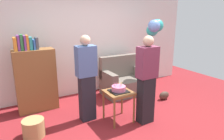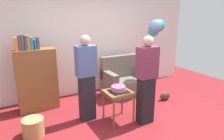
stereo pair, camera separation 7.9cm
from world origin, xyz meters
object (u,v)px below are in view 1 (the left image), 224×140
Objects in this scene: couch at (123,80)px; balloon_bunch at (155,27)px; person_blowing_candles at (87,78)px; side_table at (119,96)px; person_holding_cake at (147,80)px; handbag at (164,95)px; bookshelf at (35,78)px; wicker_basket at (34,128)px; birthday_cake at (119,89)px.

balloon_bunch reaches higher than couch.
person_blowing_candles is at bearing -148.88° from couch.
person_holding_cake reaches higher than side_table.
person_blowing_candles is 2.10m from handbag.
person_holding_cake is 1.41m from handbag.
person_blowing_candles is (-1.33, -0.81, 0.49)m from couch.
person_holding_cake is at bearing -106.47° from couch.
handbag is (0.63, -0.83, -0.24)m from couch.
side_table is 0.32× the size of balloon_bunch.
side_table is 0.68m from person_blowing_candles.
side_table is at bearing -150.06° from balloon_bunch.
side_table is 0.60m from person_holding_cake.
bookshelf reaches higher than couch.
balloon_bunch is at bearing -103.50° from person_holding_cake.
person_blowing_candles is 1.00× the size of person_holding_cake.
wicker_basket is (-1.50, 0.25, -0.36)m from side_table.
wicker_basket is 0.19× the size of balloon_bunch.
person_holding_cake reaches higher than couch.
balloon_bunch is at bearing 12.08° from wicker_basket.
wicker_basket is at bearing -158.91° from couch.
balloon_bunch is (0.09, 0.58, 1.57)m from handbag.
person_holding_cake is 4.53× the size of wicker_basket.
person_holding_cake reaches higher than wicker_basket.
wicker_basket is 2.98m from handbag.
balloon_bunch is at bearing 12.84° from person_blowing_candles.
couch is 3.44× the size of birthday_cake.
couch is 0.67× the size of person_holding_cake.
wicker_basket is at bearing -176.69° from person_blowing_candles.
handbag is 0.15× the size of balloon_bunch.
couch is at bearing -3.27° from bookshelf.
couch is 1.44m from side_table.
couch is at bearing -75.79° from person_holding_cake.
person_holding_cake is 1.85m from balloon_bunch.
birthday_cake is 0.89× the size of wicker_basket.
bookshelf is 0.99× the size of person_blowing_candles.
balloon_bunch reaches higher than person_holding_cake.
handbag is at bearing -99.10° from balloon_bunch.
birthday_cake is 0.20× the size of person_blowing_candles.
handbag is 1.68m from balloon_bunch.
handbag is at bearing -119.77° from person_holding_cake.
balloon_bunch is (2.06, 0.56, 0.84)m from person_blowing_candles.
handbag is at bearing 1.44° from wicker_basket.
handbag is (1.47, 0.32, -0.41)m from side_table.
balloon_bunch is (3.07, 0.66, 1.52)m from wicker_basket.
side_table is 1.56m from handbag.
side_table is at bearing -9.30° from wicker_basket.
side_table reaches higher than handbag.
side_table is (-0.84, -1.15, 0.17)m from couch.
couch is at bearing 53.72° from side_table.
birthday_cake is at bearing -2.34° from person_holding_cake.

